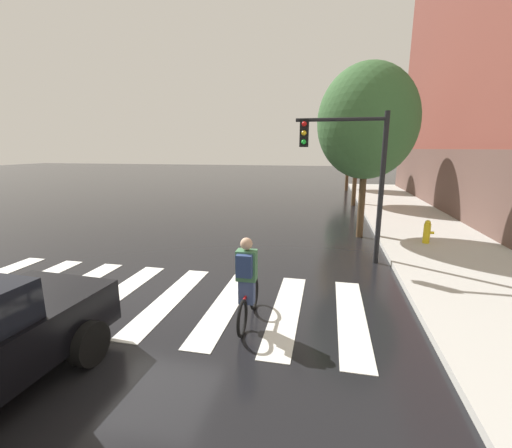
% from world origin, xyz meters
% --- Properties ---
extents(ground_plane, '(120.00, 120.00, 0.00)m').
position_xyz_m(ground_plane, '(0.00, 0.00, 0.00)').
color(ground_plane, black).
extents(crosswalk_stripes, '(9.54, 3.49, 0.01)m').
position_xyz_m(crosswalk_stripes, '(-0.27, 0.00, 0.01)').
color(crosswalk_stripes, silver).
rests_on(crosswalk_stripes, ground).
extents(manhole_cover, '(0.64, 0.64, 0.01)m').
position_xyz_m(manhole_cover, '(-0.56, -2.26, 0.00)').
color(manhole_cover, '#473D1E').
rests_on(manhole_cover, ground).
extents(cyclist, '(0.36, 1.71, 1.69)m').
position_xyz_m(cyclist, '(2.29, -0.68, 0.84)').
color(cyclist, black).
rests_on(cyclist, ground).
extents(traffic_light_near, '(2.47, 0.28, 4.20)m').
position_xyz_m(traffic_light_near, '(4.28, 3.48, 2.86)').
color(traffic_light_near, black).
rests_on(traffic_light_near, ground).
extents(fire_hydrant, '(0.33, 0.22, 0.78)m').
position_xyz_m(fire_hydrant, '(6.95, 5.48, 0.53)').
color(fire_hydrant, gold).
rests_on(fire_hydrant, sidewalk).
extents(street_tree_near, '(3.43, 3.43, 6.11)m').
position_xyz_m(street_tree_near, '(4.90, 6.44, 4.12)').
color(street_tree_near, '#4C3823').
rests_on(street_tree_near, ground).
extents(street_tree_mid, '(3.66, 3.66, 6.52)m').
position_xyz_m(street_tree_mid, '(5.16, 13.78, 4.40)').
color(street_tree_mid, '#4C3823').
rests_on(street_tree_mid, ground).
extents(street_tree_far, '(3.01, 3.01, 5.35)m').
position_xyz_m(street_tree_far, '(5.10, 20.94, 3.61)').
color(street_tree_far, '#4C3823').
rests_on(street_tree_far, ground).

